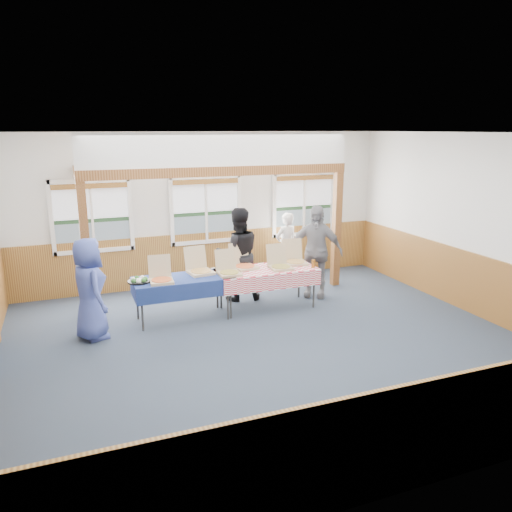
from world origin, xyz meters
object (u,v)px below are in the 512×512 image
Objects in this scene: table_right at (266,272)px; man_blue at (89,289)px; table_left at (183,281)px; woman_white at (286,246)px; woman_black at (238,254)px; person_grey at (315,251)px.

man_blue reaches higher than table_right.
table_left is 1.55m from table_right.
table_left is at bearing 19.26° from woman_white.
table_right is (1.55, 0.01, 0.00)m from table_left.
woman_black reaches higher than woman_white.
table_left is at bearing -138.25° from person_grey.
person_grey is (1.17, 0.30, 0.22)m from table_right.
man_blue is at bearing 24.76° from woman_black.
woman_white is (2.68, 1.60, 0.05)m from table_left.
person_grey is (0.04, -1.30, 0.17)m from woman_white.
woman_black is at bearing 132.42° from table_right.
table_right is 0.75m from woman_black.
person_grey is (2.72, 0.30, 0.22)m from table_left.
man_blue is at bearing -136.82° from person_grey.
man_blue is (-1.56, -0.28, 0.12)m from table_left.
table_left is 1.05× the size of man_blue.
woman_black is 0.99× the size of person_grey.
woman_white is 4.64m from man_blue.
woman_white is at bearing 30.27° from table_left.
table_left is 1.16× the size of woman_white.
table_left is at bearing 34.19° from woman_black.
woman_white is at bearing 71.01° from table_right.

